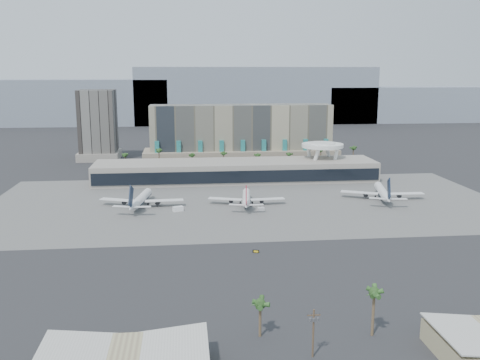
{
  "coord_description": "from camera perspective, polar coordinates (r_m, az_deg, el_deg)",
  "views": [
    {
      "loc": [
        -30.99,
        -208.36,
        66.26
      ],
      "look_at": [
        -4.93,
        40.0,
        14.79
      ],
      "focal_mm": 40.0,
      "sensor_mm": 36.0,
      "label": 1
    }
  ],
  "objects": [
    {
      "name": "office_tower",
      "position": [
        415.61,
        -14.88,
        5.27
      ],
      "size": [
        30.0,
        30.0,
        52.0
      ],
      "color": "black",
      "rests_on": "ground"
    },
    {
      "name": "airliner_right",
      "position": [
        288.29,
        14.96,
        -1.25
      ],
      "size": [
        42.25,
        43.92,
        15.35
      ],
      "rotation": [
        0.0,
        0.0,
        -0.21
      ],
      "color": "white",
      "rests_on": "ground"
    },
    {
      "name": "hotel",
      "position": [
        388.13,
        0.12,
        4.33
      ],
      "size": [
        140.0,
        30.0,
        42.0
      ],
      "color": "tan",
      "rests_on": "ground"
    },
    {
      "name": "saucer_structure",
      "position": [
        338.96,
        8.78,
        3.4
      ],
      "size": [
        26.0,
        26.0,
        21.89
      ],
      "color": "white",
      "rests_on": "ground"
    },
    {
      "name": "airliner_left",
      "position": [
        268.08,
        -10.54,
        -2.03
      ],
      "size": [
        41.7,
        43.24,
        15.0
      ],
      "rotation": [
        0.0,
        0.0,
        -0.16
      ],
      "color": "white",
      "rests_on": "ground"
    },
    {
      "name": "service_vehicle_b",
      "position": [
        256.98,
        2.24,
        -3.11
      ],
      "size": [
        3.54,
        2.49,
        1.65
      ],
      "primitive_type": "cube",
      "rotation": [
        0.0,
        0.0,
        0.22
      ],
      "color": "silver",
      "rests_on": "ground"
    },
    {
      "name": "utility_pole",
      "position": [
        130.16,
        7.84,
        -15.48
      ],
      "size": [
        3.2,
        0.85,
        12.0
      ],
      "color": "#4C3826",
      "rests_on": "ground"
    },
    {
      "name": "apron_pad",
      "position": [
        273.33,
        0.7,
        -2.38
      ],
      "size": [
        260.0,
        130.0,
        0.06
      ],
      "primitive_type": "cube",
      "color": "#5B5B59",
      "rests_on": "ground"
    },
    {
      "name": "terminal",
      "position": [
        325.24,
        -0.42,
        1.06
      ],
      "size": [
        170.0,
        32.5,
        14.5
      ],
      "color": "#AEA498",
      "rests_on": "ground"
    },
    {
      "name": "airliner_centre",
      "position": [
        267.13,
        0.68,
        -1.95
      ],
      "size": [
        38.49,
        39.82,
        13.77
      ],
      "rotation": [
        0.0,
        0.0,
        -0.12
      ],
      "color": "white",
      "rests_on": "ground"
    },
    {
      "name": "palm_row",
      "position": [
        359.75,
        0.14,
        2.73
      ],
      "size": [
        157.8,
        2.8,
        13.1
      ],
      "color": "brown",
      "rests_on": "ground"
    },
    {
      "name": "service_vehicle_a",
      "position": [
        257.37,
        -6.63,
        -3.08
      ],
      "size": [
        5.36,
        3.91,
        2.36
      ],
      "primitive_type": "cube",
      "rotation": [
        0.0,
        0.0,
        0.36
      ],
      "color": "white",
      "rests_on": "ground"
    },
    {
      "name": "ground",
      "position": [
        220.83,
        2.37,
        -5.82
      ],
      "size": [
        900.0,
        900.0,
        0.0
      ],
      "primitive_type": "plane",
      "color": "#232326",
      "rests_on": "ground"
    },
    {
      "name": "taxiway_sign",
      "position": [
        199.27,
        1.7,
        -7.62
      ],
      "size": [
        2.38,
        1.11,
        1.09
      ],
      "rotation": [
        0.0,
        0.0,
        -0.34
      ],
      "color": "black",
      "rests_on": "ground"
    },
    {
      "name": "near_palm_a",
      "position": [
        138.03,
        2.17,
        -13.6
      ],
      "size": [
        6.0,
        6.0,
        10.21
      ],
      "color": "brown",
      "rests_on": "ground"
    },
    {
      "name": "near_palm_b",
      "position": [
        141.26,
        14.1,
        -12.08
      ],
      "size": [
        6.0,
        6.0,
        13.12
      ],
      "color": "brown",
      "rests_on": "ground"
    },
    {
      "name": "mountain_ridge",
      "position": [
        681.88,
        -1.04,
        8.59
      ],
      "size": [
        680.0,
        60.0,
        70.0
      ],
      "color": "gray",
      "rests_on": "ground"
    }
  ]
}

